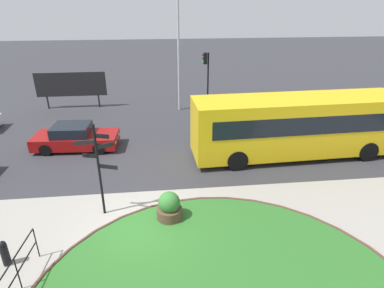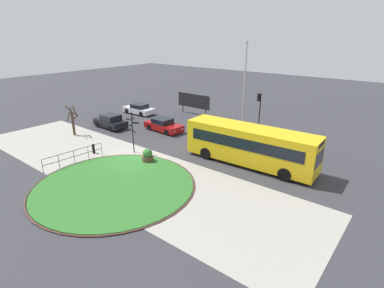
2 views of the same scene
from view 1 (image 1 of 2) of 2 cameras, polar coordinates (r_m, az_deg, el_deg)
name	(u,v)px [view 1 (image 1 of 2)]	position (r m, az deg, el deg)	size (l,w,h in m)	color
ground	(140,229)	(11.97, -9.10, -14.57)	(120.00, 120.00, 0.00)	#333338
sidewalk_paving	(138,267)	(10.63, -9.47, -20.57)	(32.00, 8.42, 0.02)	#9E998E
signpost_directional	(99,164)	(11.90, -16.13, -3.39)	(1.42, 0.55, 3.64)	black
bollard_foreground	(5,253)	(11.72, -30.17, -16.28)	(0.24, 0.24, 0.88)	black
bus_yellow	(297,125)	(17.08, 18.07, 3.18)	(10.59, 2.86, 3.07)	yellow
car_near_lane	(75,138)	(18.52, -19.89, 1.07)	(4.49, 2.11, 1.34)	maroon
traffic_light_near	(206,69)	(23.32, 2.53, 13.14)	(0.49, 0.29, 4.08)	black
lamppost_tall	(178,40)	(22.96, -2.42, 17.84)	(0.32, 0.32, 9.22)	#B7B7BC
billboard_left	(71,85)	(25.46, -20.57, 9.76)	(5.02, 0.16, 2.65)	black
planter_near_signpost	(169,208)	(11.97, -4.02, -11.16)	(0.93, 0.93, 1.15)	brown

